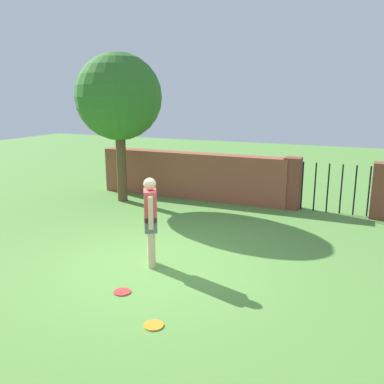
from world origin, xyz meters
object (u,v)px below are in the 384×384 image
tree (119,98)px  person (151,218)px  frisbee_orange (154,325)px  frisbee_red (122,292)px

tree → person: bearing=-50.6°
tree → frisbee_orange: (4.13, -5.54, -2.94)m
tree → frisbee_red: tree is taller
person → frisbee_orange: person is taller
tree → frisbee_orange: bearing=-53.3°
frisbee_red → frisbee_orange: 1.12m
person → frisbee_red: (0.11, -1.13, -0.89)m
tree → person: 5.29m
person → frisbee_red: person is taller
person → tree: bearing=8.1°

